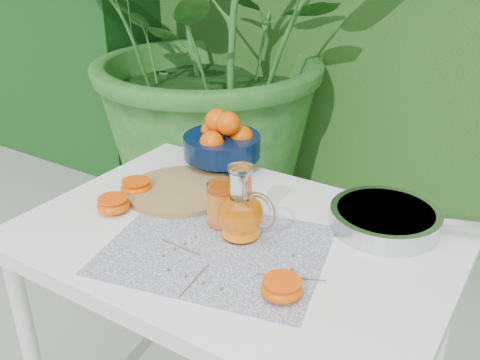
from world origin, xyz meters
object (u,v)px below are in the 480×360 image
Objects in this scene: fruit_bowl at (223,141)px; juice_pitcher at (242,213)px; cutting_board at (181,191)px; white_table at (236,261)px; saute_pan at (387,218)px.

fruit_bowl is 0.40m from juice_pitcher.
fruit_bowl reaches higher than cutting_board.
cutting_board is 1.62× the size of juice_pitcher.
juice_pitcher reaches higher than fruit_bowl.
fruit_bowl is (-0.24, 0.30, 0.16)m from white_table.
white_table is 0.15m from juice_pitcher.
juice_pitcher is (0.26, -0.10, 0.06)m from cutting_board.
white_table is 0.26m from cutting_board.
white_table is 2.10× the size of saute_pan.
cutting_board is 0.54m from saute_pan.
white_table is 5.65× the size of juice_pitcher.
cutting_board is at bearing -88.81° from fruit_bowl.
fruit_bowl is at bearing 170.92° from saute_pan.
saute_pan reaches higher than cutting_board.
cutting_board reaches higher than white_table.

